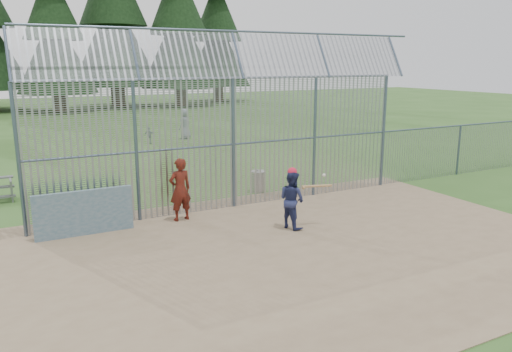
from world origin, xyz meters
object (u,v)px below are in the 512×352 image
onlooker (180,189)px  trash_can (258,181)px  batter (292,200)px  dugout_wall (84,213)px

onlooker → trash_can: (3.50, 1.89, -0.55)m
batter → onlooker: bearing=35.4°
batter → trash_can: bearing=-29.5°
dugout_wall → trash_can: 6.44m
dugout_wall → batter: 5.50m
batter → trash_can: (1.03, 3.95, -0.43)m
batter → onlooker: 3.21m
trash_can → onlooker: bearing=-151.6°
dugout_wall → onlooker: bearing=0.7°
dugout_wall → trash_can: size_ratio=3.05×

